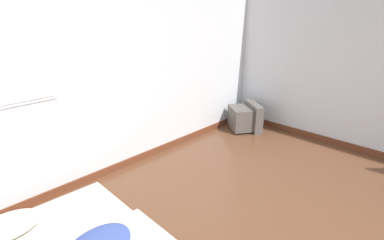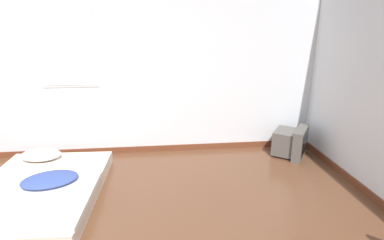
# 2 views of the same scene
# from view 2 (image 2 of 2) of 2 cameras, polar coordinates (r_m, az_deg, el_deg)

# --- Properties ---
(wall_back) EXTENTS (8.33, 0.08, 2.60)m
(wall_back) POSITION_cam_2_polar(r_m,az_deg,el_deg) (4.52, -14.05, 9.33)
(wall_back) COLOR silver
(wall_back) RESTS_ON ground_plane
(mattress_bed) EXTENTS (1.42, 1.89, 0.31)m
(mattress_bed) POSITION_cam_2_polar(r_m,az_deg,el_deg) (3.90, -27.40, -11.75)
(mattress_bed) COLOR beige
(mattress_bed) RESTS_ON ground_plane
(crt_tv) EXTENTS (0.64, 0.66, 0.45)m
(crt_tv) POSITION_cam_2_polar(r_m,az_deg,el_deg) (4.78, 18.35, -4.00)
(crt_tv) COLOR #56514C
(crt_tv) RESTS_ON ground_plane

